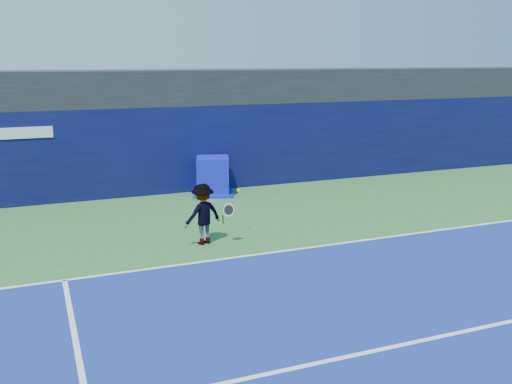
% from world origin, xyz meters
% --- Properties ---
extents(ground, '(80.00, 80.00, 0.00)m').
position_xyz_m(ground, '(0.00, 0.00, 0.00)').
color(ground, '#306C30').
rests_on(ground, ground).
extents(baseline, '(24.00, 0.10, 0.01)m').
position_xyz_m(baseline, '(0.00, 3.00, 0.01)').
color(baseline, white).
rests_on(baseline, ground).
extents(service_line, '(24.00, 0.10, 0.01)m').
position_xyz_m(service_line, '(0.00, -2.00, 0.01)').
color(service_line, white).
rests_on(service_line, ground).
extents(stadium_band, '(36.00, 3.00, 1.20)m').
position_xyz_m(stadium_band, '(0.00, 11.50, 3.60)').
color(stadium_band, black).
rests_on(stadium_band, back_wall_assembly).
extents(back_wall_assembly, '(36.00, 1.03, 3.00)m').
position_xyz_m(back_wall_assembly, '(-0.00, 10.50, 1.50)').
color(back_wall_assembly, '#0B0D3D').
rests_on(back_wall_assembly, ground).
extents(equipment_cart, '(1.71, 1.71, 1.31)m').
position_xyz_m(equipment_cart, '(0.32, 9.40, 0.60)').
color(equipment_cart, '#0E10C4').
rests_on(equipment_cart, ground).
extents(tennis_player, '(1.29, 0.82, 1.55)m').
position_xyz_m(tennis_player, '(-1.53, 4.32, 0.78)').
color(tennis_player, white).
rests_on(tennis_player, ground).
extents(tennis_ball, '(0.08, 0.08, 0.08)m').
position_xyz_m(tennis_ball, '(-0.42, 4.77, 1.20)').
color(tennis_ball, '#C8DB18').
rests_on(tennis_ball, ground).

